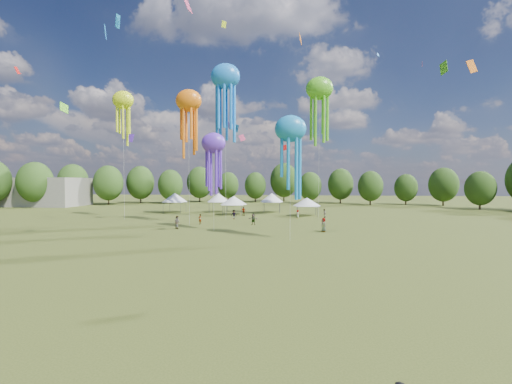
# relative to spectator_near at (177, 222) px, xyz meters

# --- Properties ---
(ground) EXTENTS (300.00, 300.00, 0.00)m
(ground) POSITION_rel_spectator_near_xyz_m (9.70, -32.92, -0.95)
(ground) COLOR #384416
(ground) RESTS_ON ground
(spectator_near) EXTENTS (1.17, 1.13, 1.90)m
(spectator_near) POSITION_rel_spectator_near_xyz_m (0.00, 0.00, 0.00)
(spectator_near) COLOR gray
(spectator_near) RESTS_ON ground
(spectators_far) EXTENTS (21.70, 19.91, 1.89)m
(spectators_far) POSITION_rel_spectator_near_xyz_m (12.59, 10.06, -0.07)
(spectators_far) COLOR gray
(spectators_far) RESTS_ON ground
(festival_tents) EXTENTS (34.30, 11.65, 4.38)m
(festival_tents) POSITION_rel_spectator_near_xyz_m (5.22, 23.01, 2.23)
(festival_tents) COLOR #47474C
(festival_tents) RESTS_ON ground
(show_kites) EXTENTS (39.76, 26.21, 28.00)m
(show_kites) POSITION_rel_spectator_near_xyz_m (7.68, 8.67, 18.37)
(show_kites) COLOR orange
(show_kites) RESTS_ON ground
(small_kites) EXTENTS (71.57, 69.47, 46.02)m
(small_kites) POSITION_rel_spectator_near_xyz_m (10.26, 11.55, 27.69)
(small_kites) COLOR orange
(small_kites) RESTS_ON ground
(treeline) EXTENTS (201.57, 95.24, 13.43)m
(treeline) POSITION_rel_spectator_near_xyz_m (5.84, 29.60, 5.60)
(treeline) COLOR #38281C
(treeline) RESTS_ON ground
(hangar) EXTENTS (40.00, 12.00, 8.00)m
(hangar) POSITION_rel_spectator_near_xyz_m (-62.30, 39.08, 3.05)
(hangar) COLOR gray
(hangar) RESTS_ON ground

